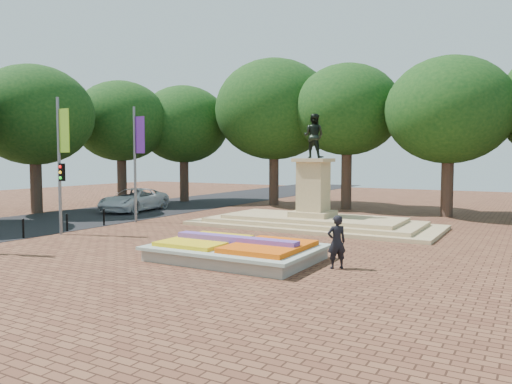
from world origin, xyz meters
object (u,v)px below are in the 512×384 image
monument (313,211)px  pedestrian (337,242)px  flower_bed (236,250)px  van (134,200)px

monument → pedestrian: 10.75m
flower_bed → monument: (-1.03, 10.00, 0.50)m
flower_bed → van: (-15.70, 11.09, 0.46)m
monument → van: size_ratio=2.33×
flower_bed → van: size_ratio=1.05×
van → pedestrian: (19.61, -10.64, 0.12)m
van → pedestrian: pedestrian is taller
flower_bed → pedestrian: (3.90, 0.45, 0.58)m
monument → van: 14.72m
monument → van: monument is taller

